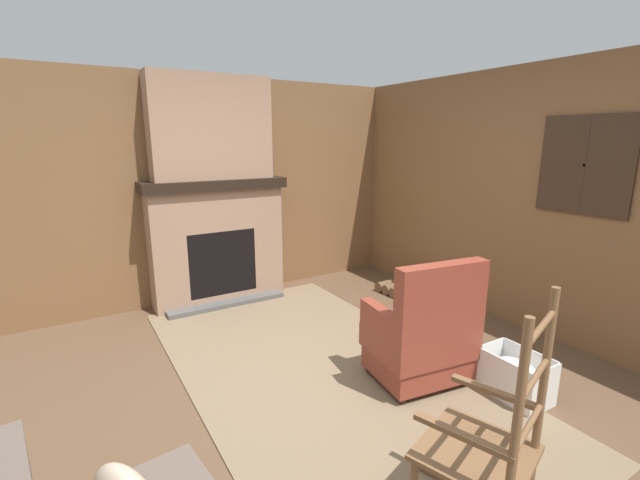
{
  "coord_description": "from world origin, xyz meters",
  "views": [
    {
      "loc": [
        2.43,
        -1.44,
        1.82
      ],
      "look_at": [
        -0.87,
        0.57,
        0.9
      ],
      "focal_mm": 24.0,
      "sensor_mm": 36.0,
      "label": 1
    }
  ],
  "objects_px": {
    "laundry_basket": "(515,375)",
    "storage_case": "(241,172)",
    "armchair": "(422,338)",
    "decorative_plate_on_mantel": "(213,166)",
    "oil_lamp_vase": "(158,173)",
    "rocking_chair": "(485,460)",
    "firewood_stack": "(395,288)"
  },
  "relations": [
    {
      "from": "armchair",
      "to": "storage_case",
      "type": "xyz_separation_m",
      "value": [
        -2.51,
        -0.42,
        1.08
      ]
    },
    {
      "from": "firewood_stack",
      "to": "storage_case",
      "type": "xyz_separation_m",
      "value": [
        -0.9,
        -1.57,
        1.39
      ]
    },
    {
      "from": "storage_case",
      "to": "decorative_plate_on_mantel",
      "type": "bearing_deg",
      "value": -93.77
    },
    {
      "from": "laundry_basket",
      "to": "decorative_plate_on_mantel",
      "type": "xyz_separation_m",
      "value": [
        -3.01,
        -1.17,
        1.36
      ]
    },
    {
      "from": "armchair",
      "to": "firewood_stack",
      "type": "relative_size",
      "value": 2.6
    },
    {
      "from": "firewood_stack",
      "to": "laundry_basket",
      "type": "height_order",
      "value": "laundry_basket"
    },
    {
      "from": "rocking_chair",
      "to": "oil_lamp_vase",
      "type": "bearing_deg",
      "value": -9.16
    },
    {
      "from": "armchair",
      "to": "decorative_plate_on_mantel",
      "type": "xyz_separation_m",
      "value": [
        -2.53,
        -0.72,
        1.16
      ]
    },
    {
      "from": "decorative_plate_on_mantel",
      "to": "rocking_chair",
      "type": "bearing_deg",
      "value": 0.33
    },
    {
      "from": "firewood_stack",
      "to": "rocking_chair",
      "type": "bearing_deg",
      "value": -34.37
    },
    {
      "from": "storage_case",
      "to": "decorative_plate_on_mantel",
      "type": "distance_m",
      "value": 0.32
    },
    {
      "from": "oil_lamp_vase",
      "to": "storage_case",
      "type": "xyz_separation_m",
      "value": [
        0.0,
        0.89,
        -0.03
      ]
    },
    {
      "from": "rocking_chair",
      "to": "firewood_stack",
      "type": "xyz_separation_m",
      "value": [
        -2.71,
        1.85,
        -0.35
      ]
    },
    {
      "from": "oil_lamp_vase",
      "to": "decorative_plate_on_mantel",
      "type": "distance_m",
      "value": 0.58
    },
    {
      "from": "oil_lamp_vase",
      "to": "rocking_chair",
      "type": "bearing_deg",
      "value": 9.49
    },
    {
      "from": "armchair",
      "to": "storage_case",
      "type": "height_order",
      "value": "storage_case"
    },
    {
      "from": "storage_case",
      "to": "decorative_plate_on_mantel",
      "type": "xyz_separation_m",
      "value": [
        -0.02,
        -0.31,
        0.08
      ]
    },
    {
      "from": "oil_lamp_vase",
      "to": "armchair",
      "type": "bearing_deg",
      "value": 27.45
    },
    {
      "from": "armchair",
      "to": "oil_lamp_vase",
      "type": "xyz_separation_m",
      "value": [
        -2.51,
        -1.3,
        1.11
      ]
    },
    {
      "from": "rocking_chair",
      "to": "decorative_plate_on_mantel",
      "type": "relative_size",
      "value": 4.38
    },
    {
      "from": "laundry_basket",
      "to": "storage_case",
      "type": "bearing_deg",
      "value": -163.85
    },
    {
      "from": "rocking_chair",
      "to": "oil_lamp_vase",
      "type": "xyz_separation_m",
      "value": [
        -3.61,
        -0.6,
        1.07
      ]
    },
    {
      "from": "firewood_stack",
      "to": "decorative_plate_on_mantel",
      "type": "xyz_separation_m",
      "value": [
        -0.92,
        -1.87,
        1.47
      ]
    },
    {
      "from": "firewood_stack",
      "to": "laundry_basket",
      "type": "distance_m",
      "value": 2.21
    },
    {
      "from": "decorative_plate_on_mantel",
      "to": "armchair",
      "type": "bearing_deg",
      "value": 15.92
    },
    {
      "from": "oil_lamp_vase",
      "to": "decorative_plate_on_mantel",
      "type": "height_order",
      "value": "decorative_plate_on_mantel"
    },
    {
      "from": "decorative_plate_on_mantel",
      "to": "firewood_stack",
      "type": "bearing_deg",
      "value": 63.77
    },
    {
      "from": "armchair",
      "to": "storage_case",
      "type": "bearing_deg",
      "value": 17.54
    },
    {
      "from": "oil_lamp_vase",
      "to": "decorative_plate_on_mantel",
      "type": "relative_size",
      "value": 0.89
    },
    {
      "from": "laundry_basket",
      "to": "decorative_plate_on_mantel",
      "type": "relative_size",
      "value": 1.67
    },
    {
      "from": "armchair",
      "to": "laundry_basket",
      "type": "height_order",
      "value": "armchair"
    },
    {
      "from": "armchair",
      "to": "firewood_stack",
      "type": "distance_m",
      "value": 2.0
    }
  ]
}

